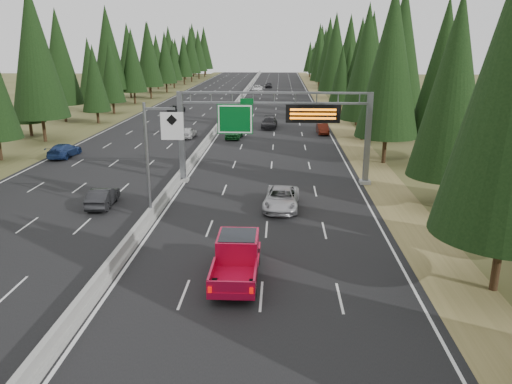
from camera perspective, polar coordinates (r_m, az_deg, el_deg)
road at (r=88.20m, az=-3.00°, el=8.97°), size 32.00×260.00×0.08m
shoulder_right at (r=88.23m, az=8.72°, el=8.80°), size 3.60×260.00×0.06m
shoulder_left at (r=91.71m, az=-14.27°, el=8.77°), size 3.60×260.00×0.06m
median_barrier at (r=88.15m, az=-3.01°, el=9.21°), size 0.70×260.00×0.85m
sign_gantry at (r=42.36m, az=2.94°, el=7.83°), size 16.75×0.98×7.80m
hov_sign_pole at (r=33.72m, az=-11.41°, el=4.32°), size 2.80×0.50×8.00m
tree_row_right at (r=81.81m, az=12.37°, el=14.69°), size 12.23×240.91×18.98m
tree_row_left at (r=94.68m, az=-16.76°, el=14.43°), size 12.36×246.65×18.95m
silver_minivan at (r=36.57m, az=2.93°, el=-0.74°), size 2.80×5.48×1.48m
red_pickup at (r=26.11m, az=-2.16°, el=-7.13°), size 2.22×6.22×2.03m
car_ahead_green at (r=64.22m, az=-2.52°, el=6.85°), size 2.21×4.69×1.55m
car_ahead_dkred at (r=67.96m, az=7.62°, el=7.17°), size 1.56×4.11×1.34m
car_ahead_dkgrey at (r=72.29m, az=1.54°, el=7.93°), size 2.36×5.23×1.49m
car_ahead_white at (r=128.99m, az=0.13°, el=11.76°), size 2.65×5.64×1.56m
car_ahead_far at (r=140.17m, az=1.45°, el=12.13°), size 2.13×4.51×1.49m
car_onc_near at (r=38.70m, az=-17.11°, el=-0.55°), size 1.73×4.35×1.41m
car_onc_blue at (r=57.06m, az=-21.07°, el=4.47°), size 2.28×5.10×1.45m
car_onc_white at (r=65.03m, az=-7.76°, el=6.77°), size 1.98×4.22×1.40m
car_onc_far at (r=90.00m, az=-9.08°, el=9.40°), size 2.70×5.06×1.35m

